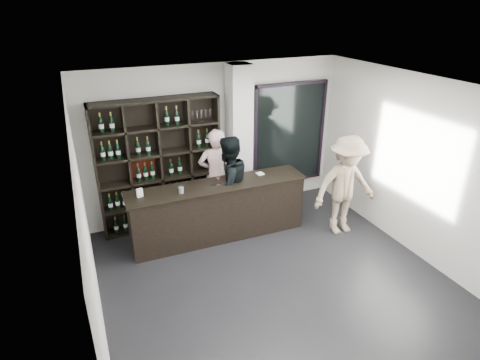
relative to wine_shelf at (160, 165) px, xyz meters
name	(u,v)px	position (x,y,z in m)	size (l,w,h in m)	color
floor	(283,290)	(1.15, -2.57, -1.20)	(5.00, 5.50, 0.01)	black
wine_shelf	(160,165)	(0.00, 0.00, 0.00)	(2.20, 0.35, 2.40)	black
structural_column	(239,143)	(1.50, -0.10, 0.25)	(0.40, 0.40, 2.90)	silver
glass_panel	(289,134)	(2.70, 0.12, 0.20)	(1.60, 0.08, 2.10)	black
tasting_counter	(219,211)	(0.80, -0.82, -0.68)	(3.14, 0.65, 1.03)	black
taster_pink	(216,175)	(1.00, -0.17, -0.30)	(0.66, 0.43, 1.80)	beige
taster_black	(228,185)	(1.05, -0.66, -0.30)	(0.88, 0.68, 1.80)	black
customer	(345,186)	(2.93, -1.52, -0.28)	(1.18, 0.68, 1.83)	gray
wine_glass	(218,180)	(0.80, -0.83, -0.08)	(0.08, 0.08, 0.18)	white
spit_cup	(181,190)	(0.13, -0.90, -0.11)	(0.08, 0.08, 0.11)	silver
napkin_stack	(260,174)	(1.65, -0.71, -0.16)	(0.12, 0.12, 0.02)	white
card_stand	(140,193)	(-0.51, -0.77, -0.10)	(0.10, 0.05, 0.14)	white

